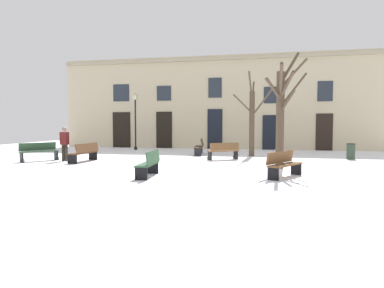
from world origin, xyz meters
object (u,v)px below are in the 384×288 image
(litter_bin, at_px, (351,151))
(bench_near_center_tree, at_px, (39,151))
(tree_foreground, at_px, (252,119))
(bench_by_litter_bin, at_px, (84,152))
(bench_back_to_back_right, at_px, (223,151))
(person_strolling, at_px, (65,142))
(bench_near_lamp, at_px, (200,146))
(bench_far_corner, at_px, (284,164))
(tree_center, at_px, (281,112))
(bench_back_to_back_left, at_px, (149,164))
(streetlamp, at_px, (135,115))

(litter_bin, xyz_separation_m, bench_near_center_tree, (-14.65, -3.89, 0.06))
(litter_bin, bearing_deg, tree_foreground, 172.54)
(litter_bin, distance_m, bench_by_litter_bin, 12.92)
(bench_back_to_back_right, bearing_deg, person_strolling, -15.61)
(litter_bin, height_order, bench_near_lamp, bench_near_lamp)
(bench_near_center_tree, bearing_deg, bench_far_corner, -68.72)
(bench_far_corner, bearing_deg, bench_back_to_back_right, 57.66)
(tree_foreground, xyz_separation_m, bench_near_center_tree, (-9.78, -4.53, -1.57))
(tree_foreground, height_order, bench_far_corner, tree_foreground)
(bench_near_lamp, bearing_deg, tree_center, 30.67)
(bench_back_to_back_left, bearing_deg, bench_back_to_back_right, 159.29)
(tree_center, bearing_deg, bench_near_lamp, 128.87)
(bench_by_litter_bin, xyz_separation_m, bench_back_to_back_left, (4.39, -3.61, -0.00))
(bench_by_litter_bin, distance_m, bench_back_to_back_right, 6.59)
(tree_center, relative_size, person_strolling, 2.85)
(tree_center, distance_m, bench_near_center_tree, 11.21)
(bench_back_to_back_right, height_order, person_strolling, person_strolling)
(bench_far_corner, xyz_separation_m, bench_by_litter_bin, (-8.77, 2.78, -0.00))
(person_strolling, bearing_deg, bench_by_litter_bin, -178.48)
(bench_far_corner, bearing_deg, tree_center, 30.52)
(tree_foreground, distance_m, bench_near_center_tree, 10.89)
(tree_center, xyz_separation_m, person_strolling, (-9.87, 0.64, -1.34))
(litter_bin, height_order, bench_near_center_tree, bench_near_center_tree)
(bench_by_litter_bin, relative_size, bench_back_to_back_left, 1.17)
(bench_back_to_back_left, bearing_deg, tree_foreground, 155.16)
(bench_near_center_tree, height_order, bench_by_litter_bin, bench_near_center_tree)
(bench_by_litter_bin, xyz_separation_m, bench_near_lamp, (4.54, 4.76, 0.04))
(streetlamp, xyz_separation_m, bench_far_corner, (9.16, -10.23, -1.89))
(tree_center, xyz_separation_m, bench_near_lamp, (-4.23, 5.25, -1.75))
(bench_back_to_back_left, xyz_separation_m, bench_near_lamp, (0.15, 8.37, 0.04))
(streetlamp, bearing_deg, bench_near_lamp, -28.62)
(bench_near_center_tree, distance_m, bench_near_lamp, 8.39)
(streetlamp, bearing_deg, bench_far_corner, -48.16)
(bench_near_lamp, bearing_deg, bench_back_to_back_left, -9.21)
(bench_near_lamp, bearing_deg, streetlamp, -126.82)
(tree_center, distance_m, litter_bin, 5.87)
(person_strolling, bearing_deg, tree_center, -174.72)
(person_strolling, bearing_deg, bench_back_to_back_right, -154.73)
(litter_bin, bearing_deg, bench_near_center_tree, -165.12)
(streetlamp, bearing_deg, bench_back_to_back_right, -38.19)
(bench_near_center_tree, bearing_deg, tree_foreground, -30.31)
(bench_far_corner, bearing_deg, tree_foreground, 40.73)
(bench_far_corner, bearing_deg, litter_bin, 1.95)
(bench_back_to_back_right, bearing_deg, bench_far_corner, 85.16)
(bench_far_corner, relative_size, bench_back_to_back_left, 1.07)
(streetlamp, height_order, bench_back_to_back_right, streetlamp)
(person_strolling, bearing_deg, streetlamp, -86.52)
(tree_center, relative_size, bench_near_lamp, 2.39)
(streetlamp, height_order, bench_near_center_tree, streetlamp)
(bench_back_to_back_right, distance_m, bench_back_to_back_left, 6.15)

